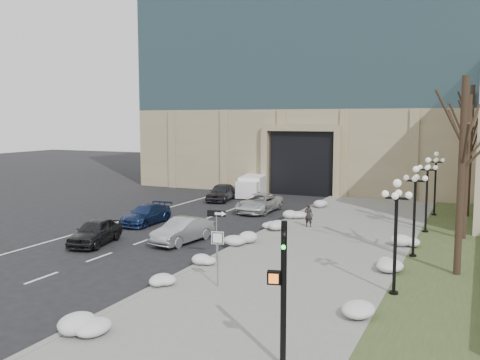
% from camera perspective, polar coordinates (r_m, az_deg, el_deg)
% --- Properties ---
extents(ground, '(160.00, 160.00, 0.00)m').
position_cam_1_polar(ground, '(20.50, -11.11, -13.91)').
color(ground, black).
rests_on(ground, ground).
extents(sidewalk, '(9.00, 40.00, 0.12)m').
position_cam_1_polar(sidewalk, '(31.39, 9.47, -6.55)').
color(sidewalk, gray).
rests_on(sidewalk, ground).
extents(curb, '(0.30, 40.00, 0.14)m').
position_cam_1_polar(curb, '(32.79, 1.81, -5.88)').
color(curb, gray).
rests_on(curb, ground).
extents(grass_strip, '(4.00, 40.00, 0.10)m').
position_cam_1_polar(grass_strip, '(30.44, 21.47, -7.35)').
color(grass_strip, '#344422').
rests_on(grass_strip, ground).
extents(office_tower, '(40.00, 24.70, 36.00)m').
position_cam_1_polar(office_tower, '(61.69, 12.06, 17.02)').
color(office_tower, tan).
rests_on(office_tower, ground).
extents(car_a, '(2.59, 4.54, 1.46)m').
position_cam_1_polar(car_a, '(31.62, -15.18, -5.35)').
color(car_a, black).
rests_on(car_a, ground).
extents(car_b, '(2.11, 4.52, 1.43)m').
position_cam_1_polar(car_b, '(31.09, -6.14, -5.38)').
color(car_b, '#97989E').
rests_on(car_b, ground).
extents(car_c, '(1.86, 4.49, 1.30)m').
position_cam_1_polar(car_c, '(36.91, -9.99, -3.66)').
color(car_c, navy).
rests_on(car_c, ground).
extents(car_d, '(2.43, 5.08, 1.40)m').
position_cam_1_polar(car_d, '(41.02, 2.08, -2.47)').
color(car_d, silver).
rests_on(car_d, ground).
extents(car_e, '(2.38, 4.63, 1.51)m').
position_cam_1_polar(car_e, '(46.64, -1.99, -1.31)').
color(car_e, '#2D2C31').
rests_on(car_e, ground).
extents(pedestrian, '(0.60, 0.42, 1.54)m').
position_cam_1_polar(pedestrian, '(35.07, 7.34, -3.74)').
color(pedestrian, black).
rests_on(pedestrian, sidewalk).
extents(box_truck, '(2.97, 6.03, 1.83)m').
position_cam_1_polar(box_truck, '(49.85, 1.40, -0.64)').
color(box_truck, white).
rests_on(box_truck, ground).
extents(one_way_sign, '(0.99, 0.31, 2.63)m').
position_cam_1_polar(one_way_sign, '(26.42, -2.20, -4.26)').
color(one_way_sign, slate).
rests_on(one_way_sign, ground).
extents(keep_sign, '(0.52, 0.18, 2.46)m').
position_cam_1_polar(keep_sign, '(22.44, -2.41, -7.15)').
color(keep_sign, slate).
rests_on(keep_sign, ground).
extents(traffic_signal, '(0.74, 0.98, 4.32)m').
position_cam_1_polar(traffic_signal, '(15.37, 4.51, -12.36)').
color(traffic_signal, black).
rests_on(traffic_signal, ground).
extents(snow_clump_a, '(1.10, 1.60, 0.36)m').
position_cam_1_polar(snow_clump_a, '(18.72, -16.60, -15.11)').
color(snow_clump_a, silver).
rests_on(snow_clump_a, sidewalk).
extents(snow_clump_b, '(1.10, 1.60, 0.36)m').
position_cam_1_polar(snow_clump_b, '(23.13, -8.67, -10.68)').
color(snow_clump_b, silver).
rests_on(snow_clump_b, sidewalk).
extents(snow_clump_c, '(1.10, 1.60, 0.36)m').
position_cam_1_polar(snow_clump_c, '(26.31, -3.99, -8.50)').
color(snow_clump_c, silver).
rests_on(snow_clump_c, sidewalk).
extents(snow_clump_d, '(1.10, 1.60, 0.36)m').
position_cam_1_polar(snow_clump_d, '(30.12, 0.38, -6.54)').
color(snow_clump_d, silver).
rests_on(snow_clump_d, sidewalk).
extents(snow_clump_e, '(1.10, 1.60, 0.36)m').
position_cam_1_polar(snow_clump_e, '(34.12, 3.47, -5.00)').
color(snow_clump_e, silver).
rests_on(snow_clump_e, sidewalk).
extents(snow_clump_f, '(1.10, 1.60, 0.36)m').
position_cam_1_polar(snow_clump_f, '(38.12, 5.88, -3.80)').
color(snow_clump_f, silver).
rests_on(snow_clump_f, sidewalk).
extents(snow_clump_g, '(1.10, 1.60, 0.36)m').
position_cam_1_polar(snow_clump_g, '(42.88, 8.26, -2.68)').
color(snow_clump_g, silver).
rests_on(snow_clump_g, sidewalk).
extents(snow_clump_h, '(1.10, 1.60, 0.36)m').
position_cam_1_polar(snow_clump_h, '(20.08, 13.59, -13.50)').
color(snow_clump_h, silver).
rests_on(snow_clump_h, sidewalk).
extents(snow_clump_i, '(1.10, 1.60, 0.36)m').
position_cam_1_polar(snow_clump_i, '(26.24, 15.37, -8.76)').
color(snow_clump_i, silver).
rests_on(snow_clump_i, sidewalk).
extents(snow_clump_j, '(1.10, 1.60, 0.36)m').
position_cam_1_polar(snow_clump_j, '(31.32, 17.34, -6.34)').
color(snow_clump_j, silver).
rests_on(snow_clump_j, sidewalk).
extents(lamppost_a, '(1.18, 1.18, 4.76)m').
position_cam_1_polar(lamppost_a, '(22.16, 16.30, -4.25)').
color(lamppost_a, black).
rests_on(lamppost_a, ground).
extents(lamppost_b, '(1.18, 1.18, 4.76)m').
position_cam_1_polar(lamppost_b, '(28.52, 18.16, -1.94)').
color(lamppost_b, black).
rests_on(lamppost_b, ground).
extents(lamppost_c, '(1.18, 1.18, 4.76)m').
position_cam_1_polar(lamppost_c, '(34.94, 19.33, -0.48)').
color(lamppost_c, black).
rests_on(lamppost_c, ground).
extents(lamppost_d, '(1.18, 1.18, 4.76)m').
position_cam_1_polar(lamppost_d, '(41.38, 20.14, 0.53)').
color(lamppost_d, black).
rests_on(lamppost_d, ground).
extents(tree_near, '(3.20, 3.20, 9.00)m').
position_cam_1_polar(tree_near, '(25.62, 22.66, 3.15)').
color(tree_near, black).
rests_on(tree_near, ground).
extents(tree_mid, '(3.20, 3.20, 8.50)m').
position_cam_1_polar(tree_mid, '(33.63, 23.07, 3.27)').
color(tree_mid, black).
rests_on(tree_mid, ground).
extents(tree_far, '(3.20, 3.20, 9.50)m').
position_cam_1_polar(tree_far, '(41.60, 23.39, 4.67)').
color(tree_far, black).
rests_on(tree_far, ground).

